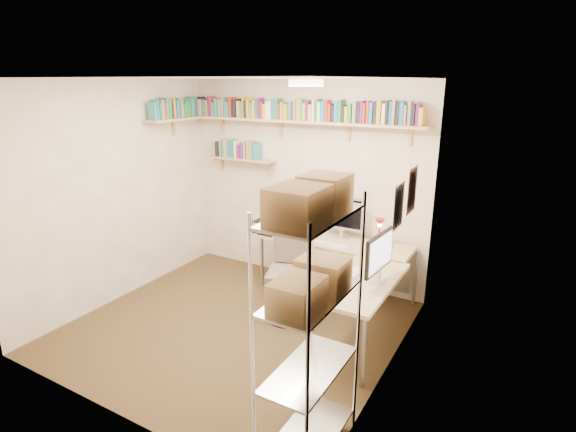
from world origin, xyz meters
name	(u,v)px	position (x,y,z in m)	size (l,w,h in m)	color
ground	(235,327)	(0.00, 0.00, 0.00)	(3.20, 3.20, 0.00)	#412F1B
room_shell	(230,183)	(0.00, 0.00, 1.55)	(3.24, 3.04, 2.52)	#C3B19E
wall_shelves	(266,119)	(-0.41, 1.30, 2.03)	(3.12, 1.09, 0.80)	tan
corner_desk	(331,248)	(0.65, 0.95, 0.69)	(1.92, 1.77, 1.21)	tan
office_chair	(291,278)	(0.38, 0.52, 0.44)	(0.59, 0.60, 1.05)	black
wire_rack	(311,267)	(1.42, -1.11, 1.40)	(0.39, 0.79, 1.94)	silver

